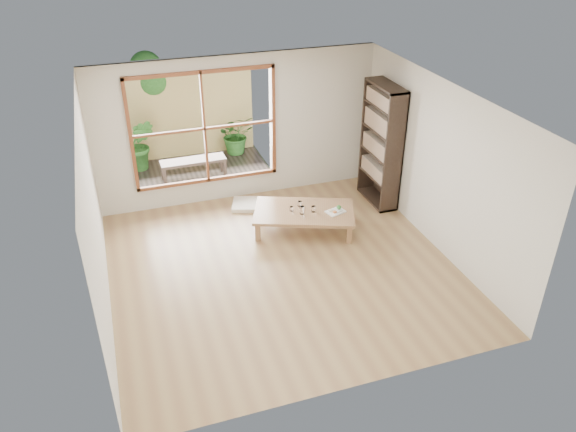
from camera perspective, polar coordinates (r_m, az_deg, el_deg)
name	(u,v)px	position (r m, az deg, el deg)	size (l,w,h in m)	color
ground	(282,267)	(8.48, -0.62, -5.23)	(5.00, 5.00, 0.00)	#A18150
low_table	(304,213)	(9.25, 1.65, 0.32)	(1.85, 1.45, 0.36)	#957048
floor_cushion	(247,204)	(10.09, -4.21, 1.18)	(0.50, 0.50, 0.07)	white
bookshelf	(381,145)	(9.97, 9.46, 7.11)	(0.35, 0.97, 2.16)	#30231B
glass_tall	(302,210)	(9.10, 1.44, 0.60)	(0.07, 0.07, 0.13)	silver
glass_mid	(313,209)	(9.18, 2.60, 0.72)	(0.07, 0.07, 0.10)	silver
glass_short	(300,204)	(9.34, 1.19, 1.26)	(0.07, 0.07, 0.09)	silver
glass_small	(291,209)	(9.20, 0.36, 0.74)	(0.06, 0.06, 0.08)	silver
food_tray	(336,211)	(9.21, 4.91, 0.56)	(0.35, 0.29, 0.09)	white
deck	(199,175)	(11.38, -9.07, 4.17)	(2.80, 2.00, 0.05)	#352C27
garden_bench	(193,162)	(11.05, -9.61, 5.39)	(1.25, 0.38, 0.40)	#30231B
bamboo_fence	(186,115)	(11.95, -10.31, 10.03)	(2.80, 0.06, 1.80)	tan
shrub_right	(236,134)	(12.07, -5.30, 8.28)	(0.75, 0.65, 0.84)	#306C27
shrub_left	(140,145)	(11.58, -14.78, 7.01)	(0.58, 0.47, 1.06)	#306C27
garden_tree	(147,80)	(11.94, -14.16, 13.29)	(1.04, 0.85, 2.22)	#4C3D2D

